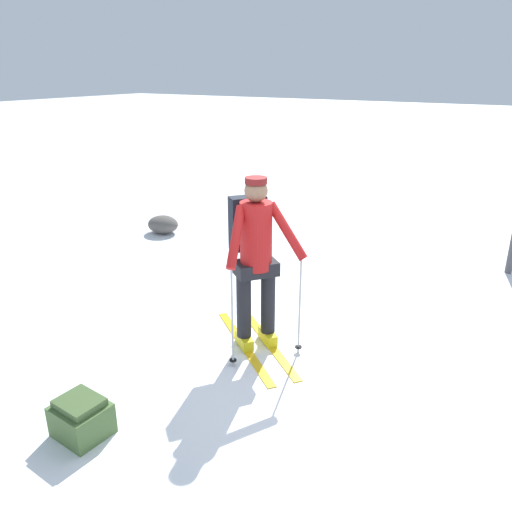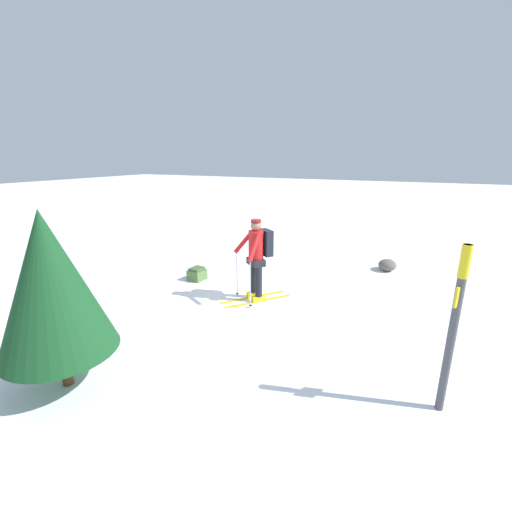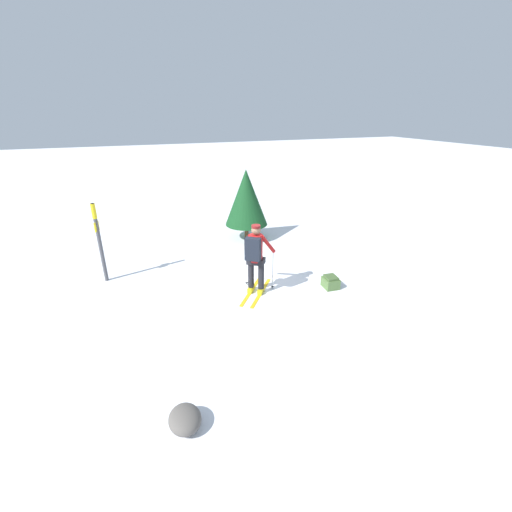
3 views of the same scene
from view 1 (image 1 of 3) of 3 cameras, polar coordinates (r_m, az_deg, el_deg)
The scene contains 4 objects.
ground_plane at distance 5.16m, azimuth 4.96°, elevation -11.56°, with size 80.00×80.00×0.00m, color white.
skier at distance 4.95m, azimuth -0.13°, elevation 0.49°, with size 1.45×1.25×1.79m.
dropped_backpack at distance 4.37m, azimuth -19.31°, elevation -17.05°, with size 0.43×0.39×0.33m.
rock_boulder at distance 8.96m, azimuth -10.59°, elevation 3.57°, with size 0.56×0.47×0.31m, color #5B5651.
Camera 1 is at (1.87, -3.94, 2.75)m, focal length 35.00 mm.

